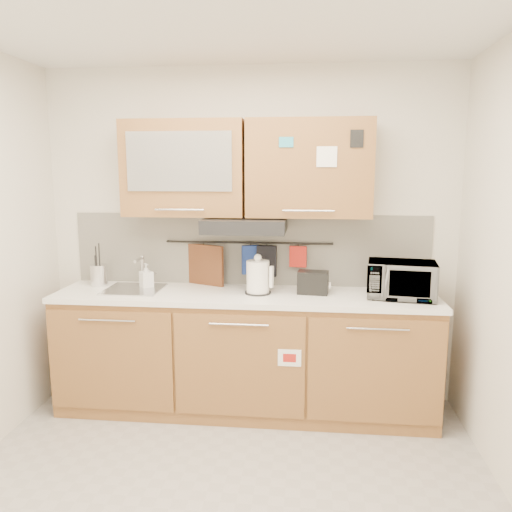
# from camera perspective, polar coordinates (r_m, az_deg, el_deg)

# --- Properties ---
(floor) EXTENTS (3.20, 3.20, 0.00)m
(floor) POSITION_cam_1_polar(r_m,az_deg,el_deg) (3.03, -4.46, -27.17)
(floor) COLOR #9E9993
(floor) RESTS_ON ground
(wall_back) EXTENTS (3.20, 0.00, 3.20)m
(wall_back) POSITION_cam_1_polar(r_m,az_deg,el_deg) (3.94, -0.77, 2.21)
(wall_back) COLOR silver
(wall_back) RESTS_ON ground
(base_cabinet) EXTENTS (2.80, 0.64, 0.88)m
(base_cabinet) POSITION_cam_1_polar(r_m,az_deg,el_deg) (3.87, -1.29, -11.66)
(base_cabinet) COLOR olive
(base_cabinet) RESTS_ON floor
(countertop) EXTENTS (2.82, 0.62, 0.04)m
(countertop) POSITION_cam_1_polar(r_m,az_deg,el_deg) (3.71, -1.32, -4.55)
(countertop) COLOR white
(countertop) RESTS_ON base_cabinet
(backsplash) EXTENTS (2.80, 0.02, 0.56)m
(backsplash) POSITION_cam_1_polar(r_m,az_deg,el_deg) (3.94, -0.79, 0.75)
(backsplash) COLOR silver
(backsplash) RESTS_ON countertop
(upper_cabinets) EXTENTS (1.82, 0.37, 0.70)m
(upper_cabinets) POSITION_cam_1_polar(r_m,az_deg,el_deg) (3.73, -1.19, 9.96)
(upper_cabinets) COLOR olive
(upper_cabinets) RESTS_ON wall_back
(range_hood) EXTENTS (0.60, 0.46, 0.10)m
(range_hood) POSITION_cam_1_polar(r_m,az_deg,el_deg) (3.68, -1.23, 3.55)
(range_hood) COLOR black
(range_hood) RESTS_ON upper_cabinets
(sink) EXTENTS (0.42, 0.40, 0.26)m
(sink) POSITION_cam_1_polar(r_m,az_deg,el_deg) (3.92, -13.72, -3.69)
(sink) COLOR silver
(sink) RESTS_ON countertop
(utensil_rail) EXTENTS (1.30, 0.02, 0.02)m
(utensil_rail) POSITION_cam_1_polar(r_m,az_deg,el_deg) (3.90, -0.86, 1.53)
(utensil_rail) COLOR black
(utensil_rail) RESTS_ON backsplash
(utensil_crock) EXTENTS (0.17, 0.17, 0.33)m
(utensil_crock) POSITION_cam_1_polar(r_m,az_deg,el_deg) (4.12, -17.49, -2.06)
(utensil_crock) COLOR silver
(utensil_crock) RESTS_ON countertop
(kettle) EXTENTS (0.22, 0.21, 0.30)m
(kettle) POSITION_cam_1_polar(r_m,az_deg,el_deg) (3.67, 0.24, -2.51)
(kettle) COLOR white
(kettle) RESTS_ON countertop
(toaster) EXTENTS (0.23, 0.15, 0.17)m
(toaster) POSITION_cam_1_polar(r_m,az_deg,el_deg) (3.69, 6.53, -2.99)
(toaster) COLOR black
(toaster) RESTS_ON countertop
(microwave) EXTENTS (0.51, 0.38, 0.26)m
(microwave) POSITION_cam_1_polar(r_m,az_deg,el_deg) (3.70, 16.27, -2.62)
(microwave) COLOR #999999
(microwave) RESTS_ON countertop
(soap_bottle) EXTENTS (0.12, 0.12, 0.19)m
(soap_bottle) POSITION_cam_1_polar(r_m,az_deg,el_deg) (3.93, -12.43, -2.22)
(soap_bottle) COLOR #999999
(soap_bottle) RESTS_ON countertop
(cutting_board) EXTENTS (0.34, 0.17, 0.45)m
(cutting_board) POSITION_cam_1_polar(r_m,az_deg,el_deg) (3.98, -5.99, -1.89)
(cutting_board) COLOR brown
(cutting_board) RESTS_ON utensil_rail
(oven_mitt) EXTENTS (0.14, 0.08, 0.23)m
(oven_mitt) POSITION_cam_1_polar(r_m,az_deg,el_deg) (3.90, -0.63, -0.43)
(oven_mitt) COLOR navy
(oven_mitt) RESTS_ON utensil_rail
(dark_pouch) EXTENTS (0.16, 0.06, 0.24)m
(dark_pouch) POSITION_cam_1_polar(r_m,az_deg,el_deg) (3.89, 1.22, -0.58)
(dark_pouch) COLOR black
(dark_pouch) RESTS_ON utensil_rail
(pot_holder) EXTENTS (0.13, 0.04, 0.16)m
(pot_holder) POSITION_cam_1_polar(r_m,az_deg,el_deg) (3.87, 4.82, -0.08)
(pot_holder) COLOR red
(pot_holder) RESTS_ON utensil_rail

